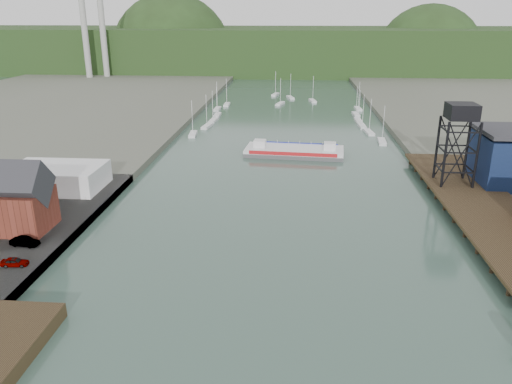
# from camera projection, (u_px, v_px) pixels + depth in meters

# --- Properties ---
(ground) EXTENTS (600.00, 600.00, 0.00)m
(ground) POSITION_uv_depth(u_px,v_px,m) (260.00, 377.00, 50.02)
(ground) COLOR #2D463C
(ground) RESTS_ON ground
(east_pier) EXTENTS (14.00, 70.00, 2.45)m
(east_pier) POSITION_uv_depth(u_px,v_px,m) (485.00, 207.00, 88.90)
(east_pier) COLOR black
(east_pier) RESTS_ON ground
(harbor_building) EXTENTS (12.20, 8.20, 8.90)m
(harbor_building) POSITION_uv_depth(u_px,v_px,m) (10.00, 203.00, 79.21)
(harbor_building) COLOR #582319
(harbor_building) RESTS_ON west_quay
(white_shed) EXTENTS (18.00, 12.00, 4.50)m
(white_shed) POSITION_uv_depth(u_px,v_px,m) (57.00, 177.00, 98.88)
(white_shed) COLOR silver
(white_shed) RESTS_ON west_quay
(lift_tower) EXTENTS (6.50, 6.50, 16.00)m
(lift_tower) POSITION_uv_depth(u_px,v_px,m) (461.00, 116.00, 96.62)
(lift_tower) COLOR black
(lift_tower) RESTS_ON east_pier
(marina_sailboats) EXTENTS (57.71, 92.65, 0.90)m
(marina_sailboats) POSITION_uv_depth(u_px,v_px,m) (287.00, 114.00, 179.86)
(marina_sailboats) COLOR silver
(marina_sailboats) RESTS_ON ground
(smokestacks) EXTENTS (11.20, 8.20, 60.00)m
(smokestacks) POSITION_uv_depth(u_px,v_px,m) (93.00, 23.00, 265.94)
(smokestacks) COLOR #9E9E99
(smokestacks) RESTS_ON ground
(distant_hills) EXTENTS (500.00, 120.00, 80.00)m
(distant_hills) POSITION_uv_depth(u_px,v_px,m) (286.00, 52.00, 329.68)
(distant_hills) COLOR #213316
(distant_hills) RESTS_ON ground
(chain_ferry) EXTENTS (25.78, 12.07, 3.60)m
(chain_ferry) POSITION_uv_depth(u_px,v_px,m) (294.00, 151.00, 128.62)
(chain_ferry) COLOR #4C4C4E
(chain_ferry) RESTS_ON ground
(car_west_a) EXTENTS (3.78, 1.80, 1.25)m
(car_west_a) POSITION_uv_depth(u_px,v_px,m) (15.00, 262.00, 68.58)
(car_west_a) COLOR #999999
(car_west_a) RESTS_ON west_quay
(car_west_b) EXTENTS (4.46, 1.99, 1.42)m
(car_west_b) POSITION_uv_depth(u_px,v_px,m) (25.00, 242.00, 74.48)
(car_west_b) COLOR #999999
(car_west_b) RESTS_ON west_quay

